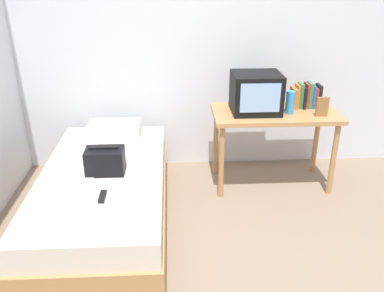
# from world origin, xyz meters

# --- Properties ---
(ground_plane) EXTENTS (8.00, 8.00, 0.00)m
(ground_plane) POSITION_xyz_m (0.00, 0.00, 0.00)
(ground_plane) COLOR #84705B
(wall_back) EXTENTS (5.20, 0.10, 2.60)m
(wall_back) POSITION_xyz_m (0.00, 2.00, 1.30)
(wall_back) COLOR silver
(wall_back) RESTS_ON ground
(bed) EXTENTS (1.00, 2.00, 0.49)m
(bed) POSITION_xyz_m (-0.99, 0.84, 0.24)
(bed) COLOR #B27F4C
(bed) RESTS_ON ground
(desk) EXTENTS (1.16, 0.60, 0.75)m
(desk) POSITION_xyz_m (0.54, 1.45, 0.66)
(desk) COLOR #B27F4C
(desk) RESTS_ON ground
(tv) EXTENTS (0.44, 0.39, 0.36)m
(tv) POSITION_xyz_m (0.35, 1.46, 0.93)
(tv) COLOR black
(tv) RESTS_ON desk
(water_bottle) EXTENTS (0.08, 0.08, 0.21)m
(water_bottle) POSITION_xyz_m (0.66, 1.40, 0.86)
(water_bottle) COLOR #3399DB
(water_bottle) RESTS_ON desk
(book_row) EXTENTS (0.27, 0.17, 0.24)m
(book_row) POSITION_xyz_m (0.85, 1.57, 0.86)
(book_row) COLOR #CC7233
(book_row) RESTS_ON desk
(picture_frame) EXTENTS (0.11, 0.02, 0.18)m
(picture_frame) POSITION_xyz_m (0.92, 1.30, 0.84)
(picture_frame) COLOR olive
(picture_frame) RESTS_ON desk
(pillow) EXTENTS (0.50, 0.33, 0.13)m
(pillow) POSITION_xyz_m (-0.97, 1.56, 0.56)
(pillow) COLOR silver
(pillow) RESTS_ON bed
(handbag) EXTENTS (0.30, 0.20, 0.23)m
(handbag) POSITION_xyz_m (-0.96, 0.82, 0.59)
(handbag) COLOR black
(handbag) RESTS_ON bed
(magazine) EXTENTS (0.21, 0.29, 0.01)m
(magazine) POSITION_xyz_m (-1.14, 0.59, 0.50)
(magazine) COLOR white
(magazine) RESTS_ON bed
(remote_dark) EXTENTS (0.04, 0.16, 0.02)m
(remote_dark) POSITION_xyz_m (-0.93, 0.42, 0.50)
(remote_dark) COLOR black
(remote_dark) RESTS_ON bed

